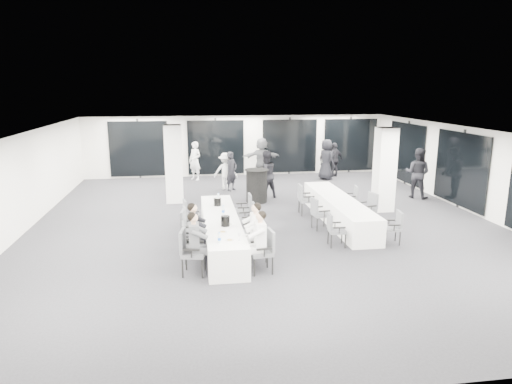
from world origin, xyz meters
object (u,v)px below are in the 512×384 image
chair_main_right_far (245,208)px  standing_guest_c (226,169)px  chair_main_left_far (189,213)px  chair_side_right_near (394,225)px  chair_side_left_near (334,228)px  chair_main_left_fourth (190,220)px  chair_main_left_second (190,239)px  chair_main_right_near (265,248)px  standing_guest_b (266,171)px  ice_bucket_near (225,221)px  chair_side_left_far (304,197)px  chair_main_left_mid (189,227)px  chair_side_right_mid (369,206)px  banquet_table_side (338,210)px  standing_guest_f (262,155)px  standing_guest_d (335,157)px  cocktail_table (257,186)px  chair_main_right_second (259,241)px  chair_main_right_mid (255,229)px  chair_side_right_far (352,197)px  chair_main_right_fourth (249,217)px  standing_guest_e (326,157)px  banquet_table_main (221,231)px  standing_guest_h (418,170)px  standing_guest_g (195,158)px  ice_bucket_far (217,202)px

chair_main_right_far → standing_guest_c: (-0.17, 5.16, 0.29)m
chair_main_left_far → chair_side_right_near: (5.40, -2.08, 0.01)m
chair_side_left_near → chair_side_right_near: chair_side_right_near is taller
standing_guest_c → chair_main_left_fourth: bearing=87.4°
chair_main_left_second → chair_main_right_near: 1.90m
standing_guest_b → ice_bucket_near: bearing=53.8°
ice_bucket_near → chair_side_left_far: bearing=49.4°
chair_main_left_mid → chair_side_right_mid: size_ratio=1.08×
banquet_table_side → standing_guest_f: standing_guest_f is taller
ice_bucket_near → standing_guest_b: bearing=71.1°
chair_main_left_second → ice_bucket_near: size_ratio=3.80×
standing_guest_d → chair_side_right_mid: bearing=55.7°
cocktail_table → chair_main_right_second: bearing=-97.8°
standing_guest_c → ice_bucket_near: (-0.62, -7.51, 0.03)m
chair_main_right_second → chair_main_right_mid: size_ratio=0.92×
chair_main_left_mid → chair_main_right_second: bearing=67.3°
cocktail_table → chair_side_right_near: bearing=-59.2°
chair_side_right_far → standing_guest_b: bearing=56.8°
chair_side_right_mid → standing_guest_c: standing_guest_c is taller
chair_main_right_mid → standing_guest_b: bearing=-22.1°
chair_main_left_mid → chair_main_right_near: chair_main_left_mid is taller
chair_main_right_fourth → standing_guest_e: bearing=-33.0°
chair_main_right_mid → chair_main_left_far: bearing=31.1°
chair_side_right_mid → standing_guest_e: standing_guest_e is taller
banquet_table_side → chair_side_left_near: bearing=-111.3°
chair_main_right_fourth → chair_side_right_mid: size_ratio=0.97×
standing_guest_b → standing_guest_d: standing_guest_b is taller
chair_main_right_mid → chair_side_right_far: chair_main_right_mid is taller
chair_main_right_far → chair_side_right_near: 4.31m
chair_main_left_far → standing_guest_c: standing_guest_c is taller
standing_guest_b → banquet_table_main: bearing=50.8°
chair_side_right_mid → ice_bucket_near: ice_bucket_near is taller
standing_guest_h → chair_side_right_mid: bearing=86.6°
chair_main_right_near → chair_side_right_near: bearing=-75.8°
chair_side_right_mid → chair_side_right_far: 1.45m
banquet_table_main → standing_guest_g: (-0.53, 8.88, 0.60)m
standing_guest_h → standing_guest_f: bearing=0.9°
chair_main_left_fourth → ice_bucket_far: ice_bucket_far is taller
chair_main_right_mid → standing_guest_c: 7.16m
chair_main_right_far → ice_bucket_near: size_ratio=3.87×
standing_guest_d → cocktail_table: bearing=20.5°
standing_guest_f → standing_guest_h: bearing=136.7°
ice_bucket_far → chair_side_left_far: bearing=24.6°
chair_main_right_second → chair_main_left_fourth: bearing=30.9°
standing_guest_c → standing_guest_g: size_ratio=0.87×
chair_side_right_far → standing_guest_b: (-2.53, 2.36, 0.51)m
chair_main_right_near → chair_main_right_second: (-0.01, 0.71, -0.07)m
chair_main_right_mid → chair_side_left_near: (2.09, -0.14, -0.03)m
standing_guest_c → chair_main_left_mid: bearing=89.1°
chair_main_left_second → chair_main_left_mid: chair_main_left_mid is taller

